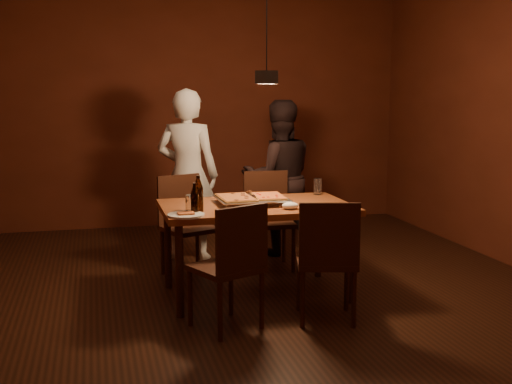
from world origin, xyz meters
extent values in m
plane|color=#33180D|center=(0.00, 0.00, 0.00)|extent=(6.00, 6.00, 0.00)
plane|color=maroon|center=(0.00, 3.00, 1.40)|extent=(5.00, 0.00, 5.00)
plane|color=maroon|center=(0.00, -3.00, 1.40)|extent=(5.00, 0.00, 5.00)
cube|color=brown|center=(-0.07, 0.07, 0.72)|extent=(1.50, 0.90, 0.05)
cylinder|color=#38190F|center=(-0.74, -0.30, 0.35)|extent=(0.06, 0.06, 0.70)
cylinder|color=#38190F|center=(0.60, -0.30, 0.35)|extent=(0.06, 0.06, 0.70)
cylinder|color=#38190F|center=(-0.74, 0.44, 0.35)|extent=(0.06, 0.06, 0.70)
cylinder|color=#38190F|center=(0.60, 0.44, 0.35)|extent=(0.06, 0.06, 0.70)
cube|color=#38190F|center=(-0.51, 0.74, 0.43)|extent=(0.54, 0.54, 0.04)
cube|color=#38190F|center=(-0.57, 0.92, 0.67)|extent=(0.40, 0.17, 0.45)
cube|color=#38190F|center=(0.26, 0.81, 0.43)|extent=(0.44, 0.44, 0.04)
cube|color=#38190F|center=(0.27, 1.00, 0.67)|extent=(0.42, 0.05, 0.45)
cube|color=#38190F|center=(-0.45, -0.58, 0.43)|extent=(0.56, 0.56, 0.04)
cube|color=#38190F|center=(-0.37, -0.75, 0.67)|extent=(0.39, 0.20, 0.45)
cube|color=#38190F|center=(0.29, -0.59, 0.43)|extent=(0.51, 0.51, 0.04)
cube|color=#38190F|center=(0.24, -0.77, 0.67)|extent=(0.41, 0.13, 0.45)
cube|color=silver|center=(-0.09, 0.10, 0.77)|extent=(0.57, 0.47, 0.05)
cube|color=maroon|center=(-0.22, 0.11, 0.81)|extent=(0.27, 0.42, 0.02)
cube|color=gold|center=(0.05, 0.11, 0.81)|extent=(0.26, 0.38, 0.02)
cylinder|color=black|center=(-0.60, -0.19, 0.82)|extent=(0.06, 0.06, 0.15)
cone|color=black|center=(-0.60, -0.19, 0.94)|extent=(0.06, 0.06, 0.08)
cylinder|color=black|center=(-0.56, -0.13, 0.84)|extent=(0.07, 0.07, 0.18)
cone|color=black|center=(-0.56, -0.13, 0.98)|extent=(0.07, 0.07, 0.10)
cylinder|color=silver|center=(-0.61, -0.05, 0.81)|extent=(0.07, 0.07, 0.12)
cylinder|color=silver|center=(0.58, 0.41, 0.82)|extent=(0.07, 0.07, 0.14)
cylinder|color=white|center=(-0.68, -0.27, 0.76)|extent=(0.27, 0.27, 0.02)
cube|color=gold|center=(-0.68, -0.27, 0.77)|extent=(0.12, 0.10, 0.01)
ellipsoid|color=white|center=(0.14, -0.19, 0.78)|extent=(0.13, 0.10, 0.05)
imported|color=silver|center=(-0.43, 1.36, 0.84)|extent=(0.72, 0.62, 1.67)
imported|color=black|center=(0.49, 1.33, 0.78)|extent=(0.78, 0.62, 1.56)
cylinder|color=black|center=(0.00, 0.00, 1.75)|extent=(0.18, 0.18, 0.10)
cylinder|color=black|center=(0.00, 0.00, 2.30)|extent=(0.01, 0.01, 1.00)
camera|label=1|loc=(-1.31, -4.81, 1.66)|focal=45.00mm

